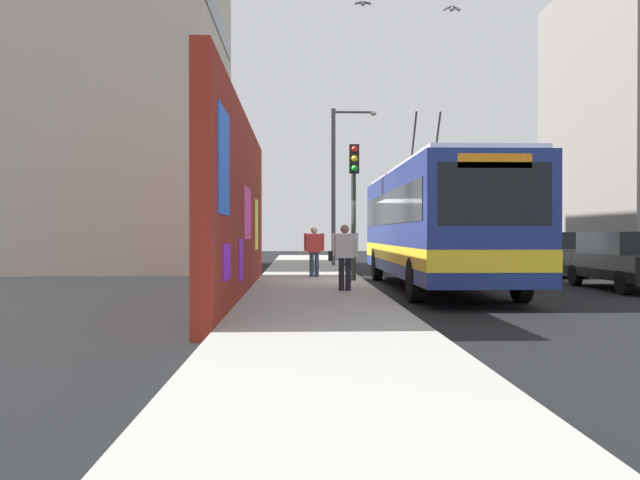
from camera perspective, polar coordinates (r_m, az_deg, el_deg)
ground_plane at (r=21.07m, az=3.63°, el=-3.65°), size 80.00×80.00×0.00m
sidewalk_slab at (r=20.98m, az=-0.73°, el=-3.46°), size 48.00×3.20×0.15m
graffiti_wall at (r=16.82m, az=-6.45°, el=2.64°), size 13.68×0.32×4.31m
building_far_left at (r=32.72m, az=-14.89°, el=13.77°), size 11.25×7.53×18.07m
city_bus at (r=19.66m, az=9.31°, el=1.40°), size 11.74×2.66×5.09m
parked_car_black at (r=20.97m, az=23.59°, el=-1.42°), size 4.69×1.90×1.58m
parked_car_dark_gray at (r=26.75m, az=17.85°, el=-1.00°), size 4.14×1.83×1.58m
parked_car_red at (r=32.66m, az=14.20°, el=-0.71°), size 4.20×1.85×1.58m
pedestrian_at_curb at (r=17.12m, az=1.98°, el=-1.00°), size 0.22×0.73×1.60m
pedestrian_midblock at (r=22.54m, az=-0.48°, el=-0.63°), size 0.22×0.65×1.59m
traffic_light at (r=20.71m, az=2.75°, el=4.18°), size 0.49×0.28×4.00m
street_lamp at (r=30.80m, az=1.51°, el=5.26°), size 0.44×1.97×6.81m
flying_pigeons at (r=24.37m, az=6.87°, el=18.22°), size 2.96×3.05×1.14m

